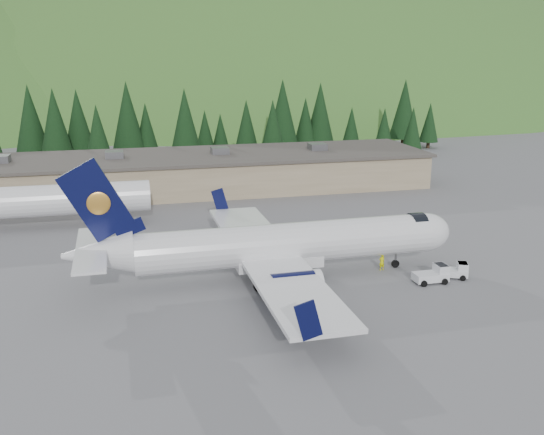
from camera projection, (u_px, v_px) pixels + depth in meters
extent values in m
plane|color=#58585C|center=(288.00, 277.00, 54.53)|extent=(600.00, 600.00, 0.00)
cylinder|color=white|center=(288.00, 243.00, 53.66)|extent=(26.82, 3.90, 3.60)
ellipsoid|color=white|center=(425.00, 232.00, 56.89)|extent=(4.72, 3.65, 3.60)
cylinder|color=black|center=(416.00, 228.00, 56.55)|extent=(1.37, 2.98, 2.97)
cone|color=white|center=(98.00, 254.00, 49.64)|extent=(5.78, 3.66, 3.60)
cube|color=white|center=(278.00, 260.00, 53.84)|extent=(7.69, 3.15, 0.96)
cube|color=white|center=(267.00, 255.00, 53.46)|extent=(5.63, 32.58, 0.33)
cube|color=#080B34|center=(220.00, 200.00, 67.96)|extent=(1.94, 0.17, 2.75)
cube|color=#080B34|center=(308.00, 321.00, 37.60)|extent=(1.94, 0.17, 2.75)
cylinder|color=#080B34|center=(263.00, 244.00, 59.08)|extent=(4.04, 2.25, 2.20)
cylinder|color=white|center=(281.00, 243.00, 59.52)|extent=(0.60, 2.34, 2.33)
cube|color=white|center=(263.00, 239.00, 58.94)|extent=(2.11, 0.26, 0.86)
cylinder|color=#080B34|center=(296.00, 285.00, 48.73)|extent=(4.04, 2.25, 2.20)
cylinder|color=white|center=(317.00, 283.00, 49.17)|extent=(0.60, 2.34, 2.33)
cube|color=white|center=(296.00, 279.00, 48.59)|extent=(2.11, 0.26, 0.86)
cube|color=#080B34|center=(96.00, 201.00, 48.50)|extent=(5.92, 0.35, 7.02)
ellipsoid|color=gold|center=(99.00, 202.00, 48.77)|extent=(1.90, 0.19, 1.89)
ellipsoid|color=gold|center=(99.00, 204.00, 48.41)|extent=(1.90, 0.19, 1.89)
cube|color=#080B34|center=(130.00, 228.00, 49.76)|extent=(2.64, 0.27, 1.90)
cube|color=white|center=(91.00, 249.00, 49.40)|extent=(2.62, 11.99, 0.21)
cylinder|color=slate|center=(396.00, 259.00, 56.84)|extent=(0.19, 0.19, 1.72)
cylinder|color=black|center=(395.00, 264.00, 56.97)|extent=(0.73, 0.28, 0.73)
cylinder|color=slate|center=(251.00, 261.00, 55.99)|extent=(0.23, 0.23, 1.91)
cylinder|color=black|center=(255.00, 265.00, 56.20)|extent=(1.06, 0.35, 1.05)
cylinder|color=black|center=(247.00, 266.00, 56.02)|extent=(1.06, 0.35, 1.05)
cylinder|color=slate|center=(264.00, 281.00, 51.17)|extent=(0.23, 0.23, 1.91)
cylinder|color=black|center=(268.00, 285.00, 51.38)|extent=(1.06, 0.35, 1.05)
cylinder|color=black|center=(259.00, 286.00, 51.20)|extent=(1.06, 0.35, 1.05)
cylinder|color=white|center=(52.00, 200.00, 69.20)|extent=(22.00, 3.60, 3.60)
cube|color=silver|center=(430.00, 277.00, 53.23)|extent=(2.97, 1.49, 0.69)
cube|color=silver|center=(441.00, 269.00, 53.30)|extent=(0.99, 1.39, 0.89)
cube|color=black|center=(441.00, 265.00, 53.19)|extent=(0.89, 1.29, 0.10)
cylinder|color=black|center=(436.00, 275.00, 54.27)|extent=(0.56, 0.22, 0.55)
cylinder|color=black|center=(445.00, 282.00, 52.79)|extent=(0.56, 0.22, 0.55)
cylinder|color=black|center=(416.00, 277.00, 53.81)|extent=(0.56, 0.22, 0.55)
cylinder|color=black|center=(424.00, 284.00, 52.33)|extent=(0.56, 0.22, 0.55)
cube|color=silver|center=(452.00, 272.00, 54.43)|extent=(2.99, 2.25, 0.62)
cube|color=silver|center=(462.00, 267.00, 54.16)|extent=(1.30, 1.49, 0.80)
cube|color=black|center=(463.00, 263.00, 54.06)|extent=(1.18, 1.38, 0.09)
cylinder|color=black|center=(461.00, 272.00, 55.05)|extent=(0.54, 0.37, 0.50)
cylinder|color=black|center=(463.00, 278.00, 53.69)|extent=(0.54, 0.37, 0.50)
cylinder|color=black|center=(440.00, 271.00, 55.30)|extent=(0.54, 0.37, 0.50)
cylinder|color=black|center=(442.00, 277.00, 53.93)|extent=(0.54, 0.37, 0.50)
cube|color=#8C7A5C|center=(186.00, 174.00, 88.30)|extent=(70.00, 16.00, 4.80)
cube|color=#47423D|center=(186.00, 156.00, 87.63)|extent=(71.00, 17.00, 0.40)
cube|color=slate|center=(0.00, 159.00, 81.69)|extent=(2.50, 2.50, 1.00)
cube|color=slate|center=(114.00, 155.00, 85.15)|extent=(2.50, 2.50, 1.00)
cube|color=slate|center=(220.00, 151.00, 88.61)|extent=(2.50, 2.50, 1.00)
cube|color=slate|center=(317.00, 147.00, 92.06)|extent=(2.50, 2.50, 1.00)
imported|color=#E1E205|center=(382.00, 262.00, 56.15)|extent=(0.66, 0.51, 1.63)
cone|color=black|center=(30.00, 119.00, 106.45)|extent=(5.92, 5.92, 12.11)
cone|color=black|center=(55.00, 122.00, 104.55)|extent=(5.70, 5.70, 11.67)
cone|color=black|center=(78.00, 121.00, 108.84)|extent=(5.52, 5.52, 11.28)
cone|color=black|center=(98.00, 133.00, 102.28)|extent=(4.64, 4.64, 9.49)
cone|color=black|center=(128.00, 116.00, 108.59)|extent=(6.10, 6.10, 12.48)
cone|color=black|center=(146.00, 128.00, 110.48)|extent=(4.46, 4.46, 9.13)
cone|color=black|center=(185.00, 122.00, 105.23)|extent=(5.67, 5.67, 11.59)
cone|color=black|center=(205.00, 131.00, 112.47)|extent=(3.84, 3.84, 7.85)
cone|color=black|center=(221.00, 133.00, 113.28)|extent=(3.55, 3.55, 7.26)
cone|color=black|center=(246.00, 127.00, 108.03)|extent=(4.77, 4.77, 9.75)
cone|color=black|center=(273.00, 128.00, 106.39)|extent=(4.83, 4.83, 9.87)
cone|color=black|center=(283.00, 112.00, 116.45)|extent=(6.10, 6.10, 12.48)
cone|color=black|center=(305.00, 121.00, 119.91)|extent=(4.54, 4.54, 9.29)
cone|color=black|center=(320.00, 112.00, 120.60)|extent=(5.74, 5.74, 11.74)
cone|color=black|center=(351.00, 127.00, 118.55)|extent=(3.83, 3.83, 7.83)
cone|color=black|center=(384.00, 129.00, 115.36)|extent=(3.89, 3.89, 7.95)
cone|color=black|center=(413.00, 128.00, 115.30)|extent=(3.97, 3.97, 8.11)
cone|color=black|center=(404.00, 109.00, 125.59)|extent=(5.91, 5.91, 12.10)
cone|color=black|center=(430.00, 122.00, 125.48)|extent=(3.93, 3.93, 8.04)
ellipsoid|color=#3D5F24|center=(255.00, 291.00, 273.57)|extent=(420.00, 300.00, 300.00)
ellipsoid|color=#3D5F24|center=(449.00, 244.00, 338.66)|extent=(392.00, 280.00, 280.00)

